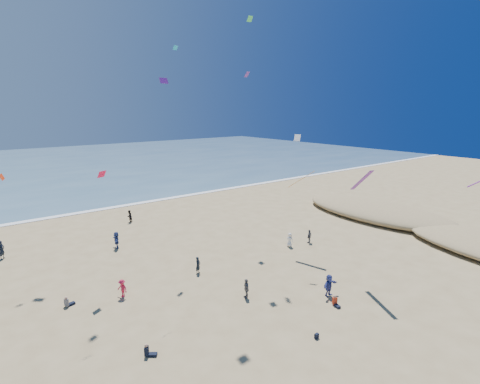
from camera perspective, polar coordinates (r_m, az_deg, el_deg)
ocean at (r=106.36m, az=-31.26°, el=2.96°), size 220.00×100.00×0.06m
surf_line at (r=57.84m, az=-24.93°, el=-3.20°), size 220.00×1.20×0.08m
standing_flyers at (r=30.85m, az=-3.91°, el=-14.12°), size 33.93×48.10×1.90m
seated_group at (r=24.17m, az=4.33°, el=-23.73°), size 17.13×25.80×0.84m
navy_bag at (r=26.71m, az=11.59°, el=-20.69°), size 0.28×0.18×0.34m
kites_aloft at (r=30.47m, az=2.36°, el=13.57°), size 39.47×43.70×26.05m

